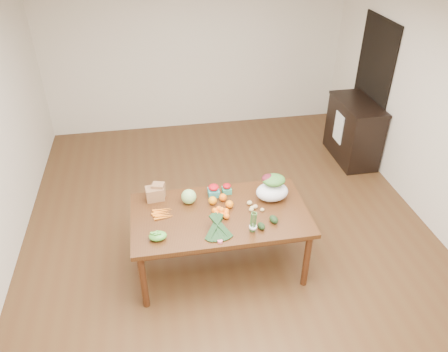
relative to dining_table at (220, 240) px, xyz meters
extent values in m
plane|color=#4F341B|center=(0.20, 0.58, -0.38)|extent=(6.00, 6.00, 0.00)
cube|color=white|center=(0.20, 0.58, 2.33)|extent=(5.00, 6.00, 0.02)
cube|color=silver|center=(0.20, 3.58, 0.98)|extent=(5.00, 0.02, 2.70)
cube|color=silver|center=(2.70, 0.58, 0.98)|extent=(0.02, 6.00, 2.70)
cube|color=#41250F|center=(0.00, 0.00, 0.00)|extent=(1.84, 1.03, 0.75)
cube|color=black|center=(2.68, 2.18, 0.68)|extent=(0.02, 1.00, 2.10)
cube|color=black|center=(2.42, 1.99, 0.10)|extent=(0.52, 1.02, 0.94)
cube|color=white|center=(2.16, 1.98, 0.18)|extent=(0.02, 0.28, 0.45)
sphere|color=#98D37A|center=(-0.30, 0.24, 0.46)|extent=(0.16, 0.16, 0.16)
sphere|color=orange|center=(-0.05, 0.17, 0.42)|extent=(0.09, 0.09, 0.09)
sphere|color=orange|center=(0.07, 0.21, 0.42)|extent=(0.09, 0.09, 0.09)
sphere|color=orange|center=(0.11, 0.08, 0.42)|extent=(0.09, 0.09, 0.09)
ellipsoid|color=#55A838|center=(-0.66, -0.29, 0.41)|extent=(0.17, 0.13, 0.08)
ellipsoid|color=tan|center=(0.33, -0.03, 0.40)|extent=(0.05, 0.05, 0.04)
ellipsoid|color=tan|center=(0.35, 0.01, 0.39)|extent=(0.05, 0.04, 0.04)
ellipsoid|color=tan|center=(0.38, 0.01, 0.40)|extent=(0.06, 0.05, 0.05)
ellipsoid|color=tan|center=(0.34, 0.09, 0.40)|extent=(0.06, 0.05, 0.05)
ellipsoid|color=tan|center=(0.44, -0.05, 0.39)|extent=(0.05, 0.04, 0.04)
ellipsoid|color=black|center=(0.36, -0.32, 0.41)|extent=(0.09, 0.11, 0.07)
ellipsoid|color=black|center=(0.51, -0.24, 0.41)|extent=(0.11, 0.13, 0.08)
camera|label=1|loc=(-0.59, -3.53, 3.21)|focal=35.00mm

